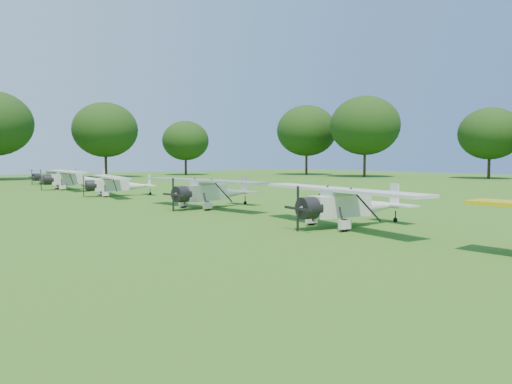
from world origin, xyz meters
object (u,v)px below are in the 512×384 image
aircraft_5 (117,183)px  aircraft_7 (54,175)px  aircraft_6 (73,177)px  aircraft_3 (348,202)px  aircraft_4 (210,190)px

aircraft_5 → aircraft_7: 22.67m
aircraft_5 → aircraft_6: size_ratio=0.89×
aircraft_3 → aircraft_6: size_ratio=0.97×
aircraft_6 → aircraft_7: size_ratio=1.13×
aircraft_3 → aircraft_6: 36.15m
aircraft_4 → aircraft_6: bearing=84.2°
aircraft_3 → aircraft_6: (-1.29, 36.13, 0.04)m
aircraft_3 → aircraft_5: (-1.21, 24.90, -0.10)m
aircraft_3 → aircraft_4: (-0.37, 11.50, 0.01)m
aircraft_6 → aircraft_3: bearing=-83.8°
aircraft_3 → aircraft_7: size_ratio=1.09×
aircraft_3 → aircraft_5: 24.93m
aircraft_4 → aircraft_6: size_ratio=0.97×
aircraft_5 → aircraft_7: size_ratio=1.00×
aircraft_4 → aircraft_6: 24.64m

